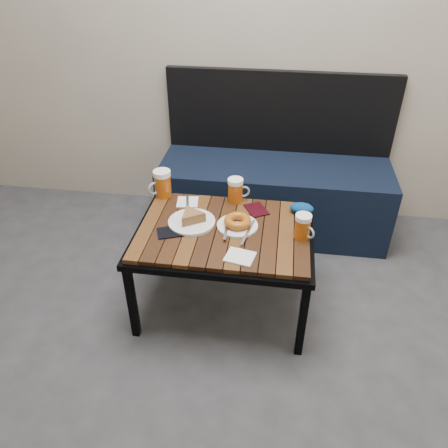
# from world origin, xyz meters

# --- Properties ---
(bench) EXTENTS (1.40, 0.50, 0.95)m
(bench) POSITION_xyz_m (0.19, 1.76, 0.27)
(bench) COLOR black
(bench) RESTS_ON ground
(cafe_table) EXTENTS (0.84, 0.62, 0.47)m
(cafe_table) POSITION_xyz_m (-0.02, 1.00, 0.43)
(cafe_table) COLOR black
(cafe_table) RESTS_ON ground
(beer_mug_left) EXTENTS (0.13, 0.12, 0.14)m
(beer_mug_left) POSITION_xyz_m (-0.38, 1.26, 0.54)
(beer_mug_left) COLOR #AD4C0D
(beer_mug_left) RESTS_ON cafe_table
(beer_mug_centre) EXTENTS (0.12, 0.09, 0.13)m
(beer_mug_centre) POSITION_xyz_m (0.01, 1.26, 0.54)
(beer_mug_centre) COLOR #AD4C0D
(beer_mug_centre) RESTS_ON cafe_table
(beer_mug_right) EXTENTS (0.11, 0.10, 0.12)m
(beer_mug_right) POSITION_xyz_m (0.34, 0.99, 0.53)
(beer_mug_right) COLOR #AD4C0D
(beer_mug_right) RESTS_ON cafe_table
(plate_pie) EXTENTS (0.23, 0.23, 0.06)m
(plate_pie) POSITION_xyz_m (-0.18, 1.03, 0.50)
(plate_pie) COLOR white
(plate_pie) RESTS_ON cafe_table
(plate_bagel) EXTENTS (0.19, 0.25, 0.05)m
(plate_bagel) POSITION_xyz_m (0.04, 1.03, 0.49)
(plate_bagel) COLOR white
(plate_bagel) RESTS_ON cafe_table
(napkin_left) EXTENTS (0.12, 0.14, 0.01)m
(napkin_left) POSITION_xyz_m (-0.24, 1.21, 0.48)
(napkin_left) COLOR white
(napkin_left) RESTS_ON cafe_table
(napkin_right) EXTENTS (0.14, 0.13, 0.01)m
(napkin_right) POSITION_xyz_m (0.08, 0.80, 0.48)
(napkin_right) COLOR white
(napkin_right) RESTS_ON cafe_table
(passport_navy) EXTENTS (0.15, 0.13, 0.01)m
(passport_navy) POSITION_xyz_m (-0.26, 0.94, 0.48)
(passport_navy) COLOR black
(passport_navy) RESTS_ON cafe_table
(passport_burgundy) EXTENTS (0.14, 0.15, 0.01)m
(passport_burgundy) POSITION_xyz_m (0.12, 1.19, 0.48)
(passport_burgundy) COLOR black
(passport_burgundy) RESTS_ON cafe_table
(knit_pouch) EXTENTS (0.12, 0.09, 0.05)m
(knit_pouch) POSITION_xyz_m (0.34, 1.20, 0.50)
(knit_pouch) COLOR #040F75
(knit_pouch) RESTS_ON cafe_table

